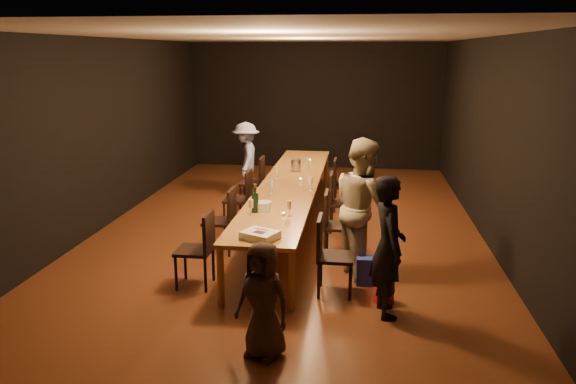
# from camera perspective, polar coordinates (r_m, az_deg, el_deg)

# --- Properties ---
(ground) EXTENTS (10.00, 10.00, 0.00)m
(ground) POSITION_cam_1_polar(r_m,az_deg,el_deg) (9.08, 0.16, -3.72)
(ground) COLOR #461F11
(ground) RESTS_ON ground
(room_shell) EXTENTS (6.04, 10.04, 3.02)m
(room_shell) POSITION_cam_1_polar(r_m,az_deg,el_deg) (8.67, 0.17, 9.45)
(room_shell) COLOR black
(room_shell) RESTS_ON ground
(table) EXTENTS (0.90, 6.00, 0.75)m
(table) POSITION_cam_1_polar(r_m,az_deg,el_deg) (8.89, 0.16, 0.59)
(table) COLOR olive
(table) RESTS_ON ground
(chair_right_0) EXTENTS (0.42, 0.42, 0.93)m
(chair_right_0) POSITION_cam_1_polar(r_m,az_deg,el_deg) (6.60, 4.85, -6.49)
(chair_right_0) COLOR black
(chair_right_0) RESTS_ON ground
(chair_right_1) EXTENTS (0.42, 0.42, 0.93)m
(chair_right_1) POSITION_cam_1_polar(r_m,az_deg,el_deg) (7.74, 5.29, -3.38)
(chair_right_1) COLOR black
(chair_right_1) RESTS_ON ground
(chair_right_2) EXTENTS (0.42, 0.42, 0.93)m
(chair_right_2) POSITION_cam_1_polar(r_m,az_deg,el_deg) (8.89, 5.61, -1.07)
(chair_right_2) COLOR black
(chair_right_2) RESTS_ON ground
(chair_right_3) EXTENTS (0.42, 0.42, 0.93)m
(chair_right_3) POSITION_cam_1_polar(r_m,az_deg,el_deg) (10.05, 5.85, 0.71)
(chair_right_3) COLOR black
(chair_right_3) RESTS_ON ground
(chair_left_0) EXTENTS (0.42, 0.42, 0.93)m
(chair_left_0) POSITION_cam_1_polar(r_m,az_deg,el_deg) (6.88, -9.51, -5.77)
(chair_left_0) COLOR black
(chair_left_0) RESTS_ON ground
(chair_left_1) EXTENTS (0.42, 0.42, 0.93)m
(chair_left_1) POSITION_cam_1_polar(r_m,az_deg,el_deg) (7.97, -7.03, -2.89)
(chair_left_1) COLOR black
(chair_left_1) RESTS_ON ground
(chair_left_2) EXTENTS (0.42, 0.42, 0.93)m
(chair_left_2) POSITION_cam_1_polar(r_m,az_deg,el_deg) (9.10, -5.16, -0.70)
(chair_left_2) COLOR black
(chair_left_2) RESTS_ON ground
(chair_left_3) EXTENTS (0.42, 0.42, 0.93)m
(chair_left_3) POSITION_cam_1_polar(r_m,az_deg,el_deg) (10.23, -3.70, 1.00)
(chair_left_3) COLOR black
(chair_left_3) RESTS_ON ground
(woman_birthday) EXTENTS (0.48, 0.63, 1.54)m
(woman_birthday) POSITION_cam_1_polar(r_m,az_deg,el_deg) (6.06, 10.14, -5.48)
(woman_birthday) COLOR black
(woman_birthday) RESTS_ON ground
(woman_tan) EXTENTS (0.96, 1.05, 1.76)m
(woman_tan) POSITION_cam_1_polar(r_m,az_deg,el_deg) (7.11, 7.60, -1.54)
(woman_tan) COLOR #B8AD8A
(woman_tan) RESTS_ON ground
(man_blue) EXTENTS (0.68, 1.00, 1.44)m
(man_blue) POSITION_cam_1_polar(r_m,az_deg,el_deg) (11.16, -4.29, 3.42)
(man_blue) COLOR #8EA2DC
(man_blue) RESTS_ON ground
(child) EXTENTS (0.64, 0.53, 1.11)m
(child) POSITION_cam_1_polar(r_m,az_deg,el_deg) (5.26, -2.55, -10.93)
(child) COLOR #3B2921
(child) RESTS_ON ground
(gift_bag_red) EXTENTS (0.24, 0.18, 0.25)m
(gift_bag_red) POSITION_cam_1_polar(r_m,az_deg,el_deg) (6.56, 9.68, -10.02)
(gift_bag_red) COLOR red
(gift_bag_red) RESTS_ON ground
(gift_bag_blue) EXTENTS (0.28, 0.20, 0.34)m
(gift_bag_blue) POSITION_cam_1_polar(r_m,az_deg,el_deg) (7.00, 8.10, -7.93)
(gift_bag_blue) COLOR #2A3BB7
(gift_bag_blue) RESTS_ON ground
(birthday_cake) EXTENTS (0.47, 0.43, 0.09)m
(birthday_cake) POSITION_cam_1_polar(r_m,az_deg,el_deg) (6.28, -2.86, -4.39)
(birthday_cake) COLOR white
(birthday_cake) RESTS_ON table
(plate_stack) EXTENTS (0.26, 0.26, 0.12)m
(plate_stack) POSITION_cam_1_polar(r_m,az_deg,el_deg) (7.34, -2.57, -1.48)
(plate_stack) COLOR white
(plate_stack) RESTS_ON table
(champagne_bottle) EXTENTS (0.10, 0.10, 0.38)m
(champagne_bottle) POSITION_cam_1_polar(r_m,az_deg,el_deg) (7.25, -3.36, -0.63)
(champagne_bottle) COLOR black
(champagne_bottle) RESTS_ON table
(ice_bucket) EXTENTS (0.21, 0.21, 0.20)m
(ice_bucket) POSITION_cam_1_polar(r_m,az_deg,el_deg) (9.82, 0.82, 2.76)
(ice_bucket) COLOR silver
(ice_bucket) RESTS_ON table
(wineglass_0) EXTENTS (0.06, 0.06, 0.21)m
(wineglass_0) POSITION_cam_1_polar(r_m,az_deg,el_deg) (7.16, -3.77, -1.55)
(wineglass_0) COLOR beige
(wineglass_0) RESTS_ON table
(wineglass_1) EXTENTS (0.06, 0.06, 0.21)m
(wineglass_1) POSITION_cam_1_polar(r_m,az_deg,el_deg) (7.09, 0.11, -1.69)
(wineglass_1) COLOR beige
(wineglass_1) RESTS_ON table
(wineglass_2) EXTENTS (0.06, 0.06, 0.21)m
(wineglass_2) POSITION_cam_1_polar(r_m,az_deg,el_deg) (8.21, -1.69, 0.53)
(wineglass_2) COLOR silver
(wineglass_2) RESTS_ON table
(wineglass_3) EXTENTS (0.06, 0.06, 0.21)m
(wineglass_3) POSITION_cam_1_polar(r_m,az_deg,el_deg) (8.40, 2.30, 0.82)
(wineglass_3) COLOR beige
(wineglass_3) RESTS_ON table
(wineglass_4) EXTENTS (0.06, 0.06, 0.21)m
(wineglass_4) POSITION_cam_1_polar(r_m,az_deg,el_deg) (9.17, -1.19, 1.98)
(wineglass_4) COLOR silver
(wineglass_4) RESTS_ON table
(wineglass_5) EXTENTS (0.06, 0.06, 0.21)m
(wineglass_5) POSITION_cam_1_polar(r_m,az_deg,el_deg) (9.93, 2.00, 2.90)
(wineglass_5) COLOR silver
(wineglass_5) RESTS_ON table
(tealight_near) EXTENTS (0.05, 0.05, 0.03)m
(tealight_near) POSITION_cam_1_polar(r_m,az_deg,el_deg) (7.15, -0.47, -2.27)
(tealight_near) COLOR #B2B7B2
(tealight_near) RESTS_ON table
(tealight_mid) EXTENTS (0.05, 0.05, 0.03)m
(tealight_mid) POSITION_cam_1_polar(r_m,az_deg,el_deg) (9.07, 1.28, 1.27)
(tealight_mid) COLOR #B2B7B2
(tealight_mid) RESTS_ON table
(tealight_far) EXTENTS (0.05, 0.05, 0.03)m
(tealight_far) POSITION_cam_1_polar(r_m,az_deg,el_deg) (10.67, 2.24, 3.21)
(tealight_far) COLOR #B2B7B2
(tealight_far) RESTS_ON table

